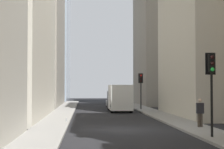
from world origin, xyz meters
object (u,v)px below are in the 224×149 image
Objects in this scene: traffic_light_foreground at (212,75)px; traffic_light_midblock at (141,83)px; delivery_truck at (119,98)px; discarded_bottle at (66,120)px; sedan_silver at (114,102)px; pedestrian at (200,112)px.

traffic_light_foreground is 1.04× the size of traffic_light_midblock.
delivery_truck is 23.93× the size of discarded_bottle.
traffic_light_foreground is 12.20m from discarded_bottle.
delivery_truck is at bearing 126.67° from traffic_light_midblock.
traffic_light_midblock reaches higher than sedan_silver.
pedestrian is (-19.52, -0.75, -2.02)m from traffic_light_midblock.
traffic_light_midblock is (24.13, -0.08, -0.11)m from traffic_light_foreground.
traffic_light_foreground is at bearing 179.81° from traffic_light_midblock.
traffic_light_foreground reaches higher than pedestrian.
discarded_bottle is at bearing 158.96° from delivery_truck.
pedestrian is at bearing -169.01° from delivery_truck.
traffic_light_midblock is at bearing -27.03° from discarded_bottle.
pedestrian is at bearing -172.42° from sedan_silver.
delivery_truck is 22.37m from traffic_light_foreground.
traffic_light_midblock is 17.16m from discarded_bottle.
delivery_truck is 1.60× the size of traffic_light_midblock.
sedan_silver is 25.83m from pedestrian.
delivery_truck is 17.88m from pedestrian.
sedan_silver is 1.06× the size of traffic_light_midblock.
traffic_light_foreground is at bearing -139.96° from discarded_bottle.
sedan_silver is 1.03× the size of traffic_light_foreground.
delivery_truck is at bearing -180.00° from sedan_silver.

